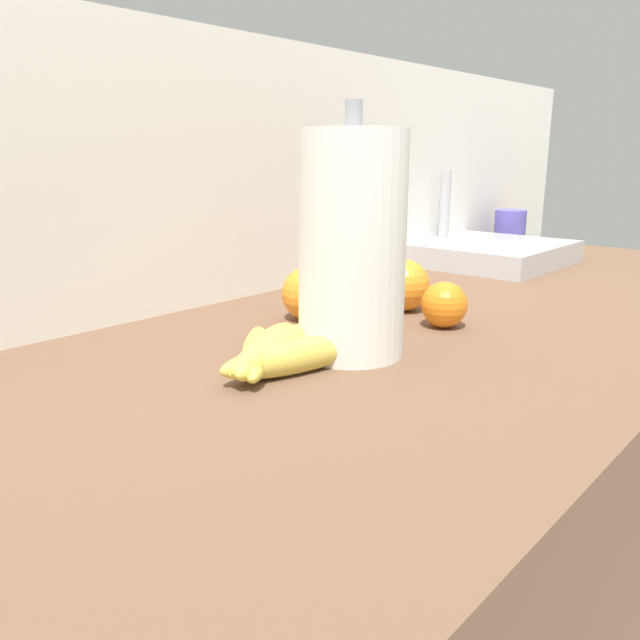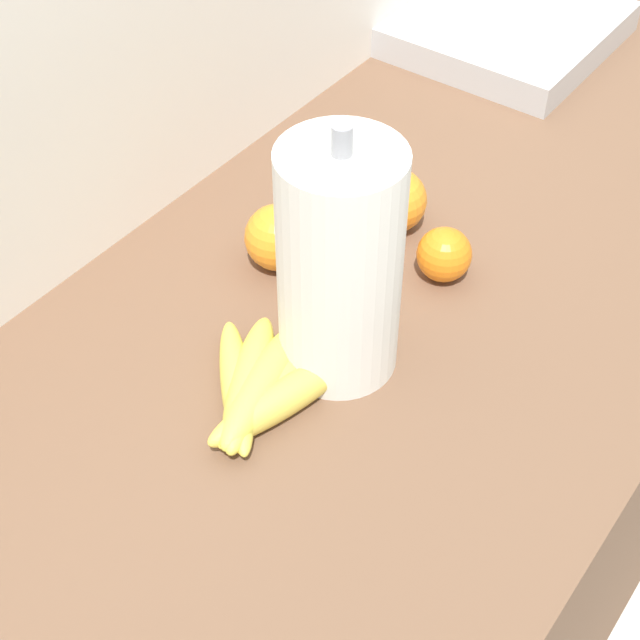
# 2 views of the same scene
# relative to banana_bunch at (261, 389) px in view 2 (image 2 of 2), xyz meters

# --- Properties ---
(ground_plane) EXTENTS (6.00, 6.00, 0.00)m
(ground_plane) POSITION_rel_banana_bunch_xyz_m (0.36, -0.03, -0.90)
(ground_plane) COLOR beige
(counter) EXTENTS (1.78, 0.66, 0.88)m
(counter) POSITION_rel_banana_bunch_xyz_m (0.36, -0.03, -0.46)
(counter) COLOR brown
(counter) RESTS_ON ground
(wall_back) EXTENTS (2.18, 0.06, 1.30)m
(wall_back) POSITION_rel_banana_bunch_xyz_m (0.36, 0.33, -0.25)
(wall_back) COLOR silver
(wall_back) RESTS_ON ground
(banana_bunch) EXTENTS (0.20, 0.17, 0.04)m
(banana_bunch) POSITION_rel_banana_bunch_xyz_m (0.00, 0.00, 0.00)
(banana_bunch) COLOR #DEC24C
(banana_bunch) RESTS_ON counter
(orange_right) EXTENTS (0.08, 0.08, 0.08)m
(orange_right) POSITION_rel_banana_bunch_xyz_m (0.18, 0.12, 0.02)
(orange_right) COLOR orange
(orange_right) RESTS_ON counter
(orange_back_left) EXTENTS (0.07, 0.07, 0.07)m
(orange_back_left) POSITION_rel_banana_bunch_xyz_m (0.27, 0.11, 0.01)
(orange_back_left) COLOR orange
(orange_back_left) RESTS_ON counter
(orange_front) EXTENTS (0.08, 0.08, 0.08)m
(orange_front) POSITION_rel_banana_bunch_xyz_m (0.32, 0.05, 0.02)
(orange_front) COLOR orange
(orange_front) RESTS_ON counter
(orange_center) EXTENTS (0.06, 0.06, 0.06)m
(orange_center) POSITION_rel_banana_bunch_xyz_m (0.28, -0.05, 0.01)
(orange_center) COLOR orange
(orange_center) RESTS_ON counter
(paper_towel_roll) EXTENTS (0.13, 0.13, 0.29)m
(paper_towel_roll) POSITION_rel_banana_bunch_xyz_m (0.10, -0.03, 0.11)
(paper_towel_roll) COLOR white
(paper_towel_roll) RESTS_ON counter
(sink_basin) EXTENTS (0.33, 0.31, 0.20)m
(sink_basin) POSITION_rel_banana_bunch_xyz_m (0.81, 0.17, 0.01)
(sink_basin) COLOR #B7BABF
(sink_basin) RESTS_ON counter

